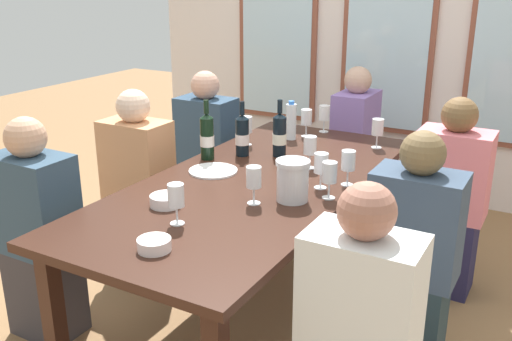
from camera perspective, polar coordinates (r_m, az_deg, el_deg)
ground_plane at (r=3.20m, az=0.01°, el=-13.49°), size 12.00×12.00×0.00m
back_wall_with_windows at (r=4.64m, az=13.24°, el=15.24°), size 4.18×0.10×2.90m
dining_table at (r=2.89m, az=0.01°, el=-2.27°), size 0.98×2.16×0.74m
white_plate_0 at (r=3.00m, az=-4.23°, el=-0.01°), size 0.25×0.25×0.01m
metal_pitcher at (r=2.59m, az=3.64°, el=-0.97°), size 0.16×0.16×0.19m
wine_bottle_0 at (r=3.22m, az=-1.37°, el=3.52°), size 0.08×0.08×0.31m
wine_bottle_1 at (r=3.21m, az=2.34°, el=3.56°), size 0.08×0.08×0.32m
wine_bottle_2 at (r=3.17m, az=-4.86°, el=3.38°), size 0.08×0.08×0.33m
tasting_bowl_0 at (r=2.58m, az=-8.90°, el=-2.94°), size 0.14×0.14×0.05m
tasting_bowl_1 at (r=2.19m, az=-10.03°, el=-7.21°), size 0.13×0.13×0.05m
water_bottle at (r=3.55m, az=3.48°, el=4.88°), size 0.06×0.06×0.24m
wine_glass_0 at (r=3.02m, az=5.37°, el=2.42°), size 0.07×0.07×0.17m
wine_glass_1 at (r=3.42m, az=-0.94°, el=4.42°), size 0.07×0.07×0.17m
wine_glass_2 at (r=2.80m, az=9.11°, el=0.83°), size 0.07×0.07×0.17m
wine_glass_3 at (r=3.43m, az=11.94°, el=4.15°), size 0.07×0.07×0.17m
wine_glass_4 at (r=3.61m, az=5.01°, el=5.22°), size 0.07×0.07×0.17m
wine_glass_5 at (r=2.74m, az=6.46°, el=0.65°), size 0.07×0.07×0.17m
wine_glass_6 at (r=2.36m, az=-7.91°, el=-2.63°), size 0.07×0.07×0.17m
wine_glass_7 at (r=2.54m, az=-0.22°, el=-0.75°), size 0.07×0.07×0.17m
wine_glass_8 at (r=2.62m, az=7.28°, el=-0.34°), size 0.07×0.07×0.17m
wine_glass_9 at (r=3.73m, az=6.77°, el=5.62°), size 0.07×0.07×0.17m
seated_person_0 at (r=3.42m, az=-11.51°, el=-1.76°), size 0.38×0.24×1.11m
seated_person_1 at (r=2.65m, az=15.20°, el=-8.49°), size 0.38×0.24×1.11m
seated_person_2 at (r=2.96m, az=-20.69°, el=-6.06°), size 0.38×0.24×1.11m
seated_person_4 at (r=3.95m, az=-4.84°, el=1.41°), size 0.38×0.24×1.11m
seated_person_5 at (r=3.33m, az=18.58°, el=-2.98°), size 0.38×0.24×1.11m
seated_person_6 at (r=4.18m, az=9.67°, el=2.18°), size 0.24×0.38×1.11m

